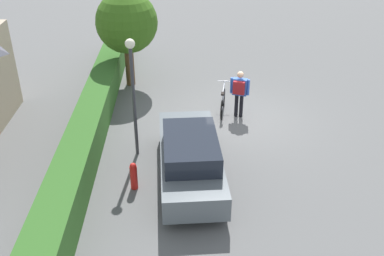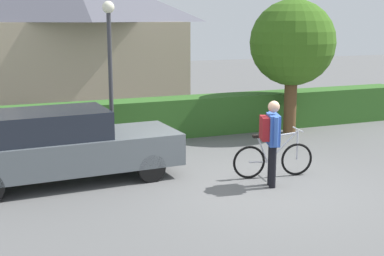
% 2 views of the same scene
% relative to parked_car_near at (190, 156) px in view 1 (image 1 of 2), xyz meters
% --- Properties ---
extents(ground_plane, '(60.00, 60.00, 0.00)m').
position_rel_parked_car_near_xyz_m(ground_plane, '(3.60, -1.87, -0.76)').
color(ground_plane, '#5B5B5B').
extents(hedge_row, '(15.31, 0.90, 1.09)m').
position_rel_parked_car_near_xyz_m(hedge_row, '(3.60, 3.14, -0.22)').
color(hedge_row, '#2F5E22').
rests_on(hedge_row, ground).
extents(parked_car_near, '(4.64, 1.81, 1.49)m').
position_rel_parked_car_near_xyz_m(parked_car_near, '(0.00, 0.00, 0.00)').
color(parked_car_near, slate).
rests_on(parked_car_near, ground).
extents(bicycle, '(1.74, 0.51, 1.01)m').
position_rel_parked_car_near_xyz_m(bicycle, '(4.14, -1.31, -0.37)').
color(bicycle, black).
rests_on(bicycle, ground).
extents(person_rider, '(0.47, 0.65, 1.71)m').
position_rel_parked_car_near_xyz_m(person_rider, '(3.76, -1.83, 0.29)').
color(person_rider, black).
rests_on(person_rider, ground).
extents(street_lamp, '(0.28, 0.28, 3.66)m').
position_rel_parked_car_near_xyz_m(street_lamp, '(1.42, 1.59, 1.65)').
color(street_lamp, '#38383D').
rests_on(street_lamp, ground).
extents(tree_kerbside, '(2.41, 2.41, 3.81)m').
position_rel_parked_car_near_xyz_m(tree_kerbside, '(6.81, 2.25, 1.82)').
color(tree_kerbside, brown).
rests_on(tree_kerbside, ground).
extents(fire_hydrant, '(0.20, 0.20, 0.81)m').
position_rel_parked_car_near_xyz_m(fire_hydrant, '(-0.37, 1.54, -0.35)').
color(fire_hydrant, red).
rests_on(fire_hydrant, ground).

